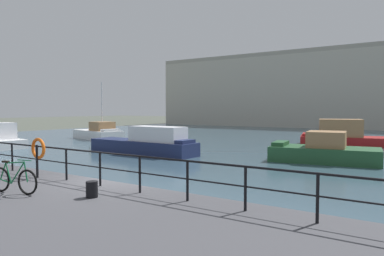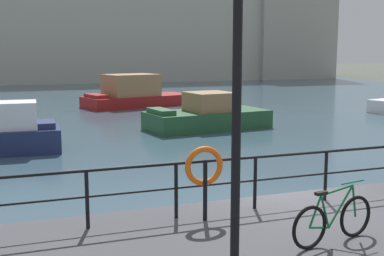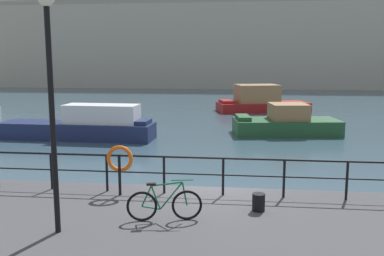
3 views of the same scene
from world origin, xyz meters
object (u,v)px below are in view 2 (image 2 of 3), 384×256
life_ring_stand (204,169)px  quay_lamp_post (237,43)px  moored_red_daysailer (207,116)px  harbor_building (101,31)px  moored_cabin_cruiser (135,94)px  parked_bicycle (333,220)px

life_ring_stand → quay_lamp_post: quay_lamp_post is taller
life_ring_stand → moored_red_daysailer: bearing=68.2°
moored_red_daysailer → life_ring_stand: 16.15m
harbor_building → moored_cabin_cruiser: 34.74m
parked_bicycle → harbor_building: bearing=72.8°
moored_cabin_cruiser → parked_bicycle: size_ratio=4.70×
moored_red_daysailer → quay_lamp_post: quay_lamp_post is taller
parked_bicycle → life_ring_stand: size_ratio=1.25×
parked_bicycle → quay_lamp_post: (-2.20, -0.93, 2.83)m
moored_red_daysailer → life_ring_stand: life_ring_stand is taller
life_ring_stand → quay_lamp_post: (-0.63, -2.73, 2.25)m
life_ring_stand → moored_cabin_cruiser: bearing=79.5°
moored_cabin_cruiser → harbor_building: bearing=-111.0°
harbor_building → life_ring_stand: harbor_building is taller
moored_red_daysailer → moored_cabin_cruiser: 11.36m
harbor_building → parked_bicycle: (-6.69, -62.17, -5.39)m
moored_cabin_cruiser → parked_bicycle: bearing=68.0°
moored_cabin_cruiser → quay_lamp_post: quay_lamp_post is taller
moored_red_daysailer → quay_lamp_post: (-6.61, -17.69, 3.36)m
harbor_building → quay_lamp_post: 63.77m
harbor_building → moored_cabin_cruiser: (-3.40, -34.11, -5.68)m
parked_bicycle → quay_lamp_post: size_ratio=0.34×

